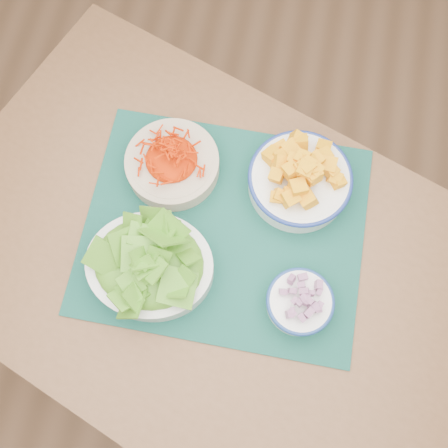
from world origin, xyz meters
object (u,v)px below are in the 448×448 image
(carrot_bowl, at_px, (172,162))
(lettuce_bowl, at_px, (149,264))
(table, at_px, (212,269))
(placemat, at_px, (224,229))
(squash_bowl, at_px, (300,178))
(onion_bowl, at_px, (300,302))

(carrot_bowl, distance_m, lettuce_bowl, 0.21)
(carrot_bowl, bearing_deg, table, -55.85)
(carrot_bowl, bearing_deg, placemat, -40.21)
(placemat, bearing_deg, lettuce_bowl, -138.46)
(placemat, distance_m, carrot_bowl, 0.17)
(placemat, height_order, carrot_bowl, carrot_bowl)
(carrot_bowl, height_order, squash_bowl, squash_bowl)
(carrot_bowl, distance_m, onion_bowl, 0.37)
(onion_bowl, bearing_deg, lettuce_bowl, 177.41)
(lettuce_bowl, bearing_deg, table, 21.90)
(table, xyz_separation_m, squash_bowl, (0.14, 0.17, 0.16))
(carrot_bowl, relative_size, onion_bowl, 1.63)
(onion_bowl, bearing_deg, placemat, 143.91)
(table, relative_size, onion_bowl, 9.44)
(carrot_bowl, distance_m, squash_bowl, 0.25)
(table, distance_m, carrot_bowl, 0.25)
(table, relative_size, lettuce_bowl, 5.27)
(lettuce_bowl, bearing_deg, onion_bowl, -5.51)
(carrot_bowl, xyz_separation_m, onion_bowl, (0.29, -0.22, -0.00))
(lettuce_bowl, distance_m, onion_bowl, 0.28)
(table, bearing_deg, lettuce_bowl, -134.70)
(onion_bowl, bearing_deg, carrot_bowl, 142.07)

